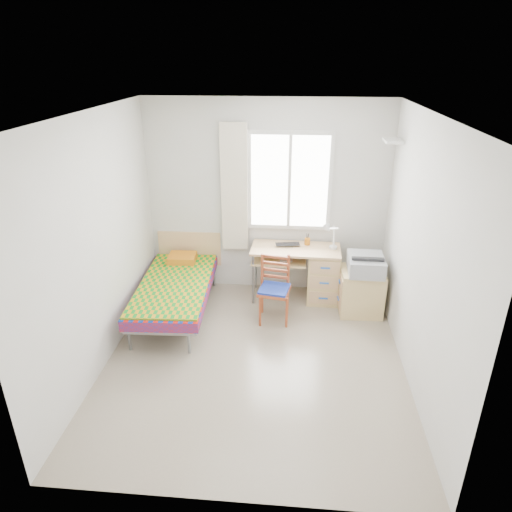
% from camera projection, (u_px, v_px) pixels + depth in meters
% --- Properties ---
extents(floor, '(3.50, 3.50, 0.00)m').
position_uv_depth(floor, '(255.00, 359.00, 5.01)').
color(floor, '#BCAD93').
rests_on(floor, ground).
extents(ceiling, '(3.50, 3.50, 0.00)m').
position_uv_depth(ceiling, '(254.00, 114.00, 3.95)').
color(ceiling, white).
rests_on(ceiling, wall_back).
extents(wall_back, '(3.20, 0.00, 3.20)m').
position_uv_depth(wall_back, '(266.00, 199.00, 6.08)').
color(wall_back, silver).
rests_on(wall_back, ground).
extents(wall_left, '(0.00, 3.50, 3.50)m').
position_uv_depth(wall_left, '(97.00, 246.00, 4.61)').
color(wall_left, silver).
rests_on(wall_left, ground).
extents(wall_right, '(0.00, 3.50, 3.50)m').
position_uv_depth(wall_right, '(421.00, 257.00, 4.36)').
color(wall_right, silver).
rests_on(wall_right, ground).
extents(window, '(1.10, 0.04, 1.30)m').
position_uv_depth(window, '(290.00, 182.00, 5.93)').
color(window, white).
rests_on(window, wall_back).
extents(curtain, '(0.35, 0.05, 1.70)m').
position_uv_depth(curtain, '(234.00, 189.00, 5.99)').
color(curtain, '#EFE3C6').
rests_on(curtain, wall_back).
extents(floating_shelf, '(0.20, 0.32, 0.03)m').
position_uv_depth(floating_shelf, '(393.00, 141.00, 5.29)').
color(floating_shelf, white).
rests_on(floating_shelf, wall_right).
extents(bed, '(0.95, 1.88, 0.80)m').
position_uv_depth(bed, '(177.00, 285.00, 5.80)').
color(bed, gray).
rests_on(bed, floor).
extents(desk, '(1.19, 0.57, 0.73)m').
position_uv_depth(desk, '(318.00, 272.00, 6.11)').
color(desk, '#E0A475').
rests_on(desk, floor).
extents(chair, '(0.42, 0.42, 0.84)m').
position_uv_depth(chair, '(275.00, 284.00, 5.62)').
color(chair, maroon).
rests_on(chair, floor).
extents(cabinet, '(0.55, 0.49, 0.59)m').
position_uv_depth(cabinet, '(361.00, 291.00, 5.83)').
color(cabinet, tan).
rests_on(cabinet, floor).
extents(printer, '(0.44, 0.51, 0.21)m').
position_uv_depth(printer, '(366.00, 264.00, 5.64)').
color(printer, '#93969A').
rests_on(printer, cabinet).
extents(laptop, '(0.35, 0.25, 0.03)m').
position_uv_depth(laptop, '(288.00, 246.00, 6.03)').
color(laptop, black).
rests_on(laptop, desk).
extents(pen_cup, '(0.08, 0.08, 0.09)m').
position_uv_depth(pen_cup, '(307.00, 241.00, 6.09)').
color(pen_cup, orange).
rests_on(pen_cup, desk).
extents(task_lamp, '(0.22, 0.32, 0.40)m').
position_uv_depth(task_lamp, '(330.00, 233.00, 5.79)').
color(task_lamp, white).
rests_on(task_lamp, desk).
extents(book, '(0.18, 0.23, 0.02)m').
position_uv_depth(book, '(281.00, 258.00, 6.06)').
color(book, gray).
rests_on(book, desk).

